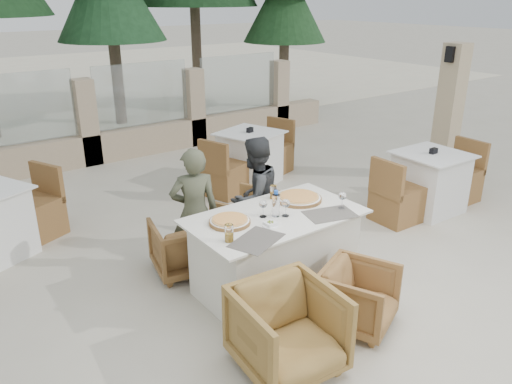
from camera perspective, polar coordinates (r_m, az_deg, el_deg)
ground at (r=4.84m, az=0.96°, el=-11.28°), size 80.00×80.00×0.00m
perimeter_wall_far at (r=8.60m, az=-18.86°, el=8.18°), size 10.00×0.34×1.60m
lantern_pillar at (r=8.06m, az=21.17°, el=8.50°), size 0.34×0.34×2.00m
pine_centre at (r=11.17m, az=-16.39°, el=20.13°), size 2.20×2.20×5.00m
pine_far_right at (r=12.59m, az=3.32°, el=19.84°), size 1.98×1.98×4.50m
dining_table at (r=4.70m, az=2.17°, el=-6.94°), size 1.60×0.90×0.77m
placemat_near_left at (r=4.07m, az=0.08°, el=-5.54°), size 0.53×0.45×0.00m
placemat_near_right at (r=4.59m, az=8.47°, el=-2.52°), size 0.51×0.41×0.00m
pizza_left at (r=4.36m, az=-3.02°, el=-3.34°), size 0.46×0.46×0.05m
pizza_right at (r=4.86m, az=4.92°, el=-0.62°), size 0.53×0.53×0.06m
water_bottle at (r=4.46m, az=2.30°, el=-1.32°), size 0.09×0.09×0.25m
wine_glass_centre at (r=4.46m, az=0.82°, el=-1.78°), size 0.09×0.09×0.18m
wine_glass_near at (r=4.48m, az=3.41°, el=-1.69°), size 0.09×0.09×0.18m
wine_glass_corner at (r=4.70m, az=9.83°, el=-0.83°), size 0.09×0.09×0.18m
beer_glass_left at (r=4.04m, az=-3.10°, el=-4.70°), size 0.08×0.08×0.15m
beer_glass_right at (r=4.87m, az=2.00°, el=0.00°), size 0.09×0.09×0.13m
olive_dish at (r=4.32m, az=1.67°, el=-3.61°), size 0.12×0.12×0.04m
armchair_far_left at (r=5.10m, az=-8.28°, el=-6.15°), size 0.70×0.71×0.55m
armchair_far_right at (r=5.49m, az=-0.51°, el=-3.36°), size 0.90×0.91×0.63m
armchair_near_left at (r=3.81m, az=3.63°, el=-15.53°), size 0.77×0.79×0.66m
armchair_near_right at (r=4.36m, az=11.63°, el=-11.66°), size 0.77×0.77×0.54m
diner_left at (r=4.91m, az=-7.03°, el=-2.31°), size 0.56×0.46×1.31m
diner_right at (r=5.23m, az=-0.14°, el=-0.62°), size 0.72×0.61×1.30m
bg_table_b at (r=7.41m, az=-0.69°, el=3.96°), size 1.81×1.29×0.77m
bg_table_c at (r=6.80m, az=19.19°, el=1.07°), size 1.66×0.87×0.77m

